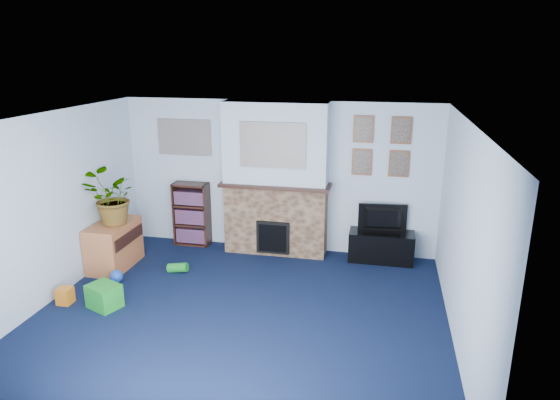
% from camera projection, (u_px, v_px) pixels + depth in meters
% --- Properties ---
extents(floor, '(5.00, 4.50, 0.01)m').
position_uv_depth(floor, '(241.00, 314.00, 6.16)').
color(floor, '#0D1632').
rests_on(floor, ground).
extents(ceiling, '(5.00, 4.50, 0.01)m').
position_uv_depth(ceiling, '(236.00, 119.00, 5.47)').
color(ceiling, white).
rests_on(ceiling, wall_back).
extents(wall_back, '(5.00, 0.04, 2.40)m').
position_uv_depth(wall_back, '(278.00, 177.00, 7.93)').
color(wall_back, silver).
rests_on(wall_back, ground).
extents(wall_front, '(5.00, 0.04, 2.40)m').
position_uv_depth(wall_front, '(152.00, 320.00, 3.71)').
color(wall_front, silver).
rests_on(wall_front, ground).
extents(wall_left, '(0.04, 4.50, 2.40)m').
position_uv_depth(wall_left, '(49.00, 209.00, 6.31)').
color(wall_left, silver).
rests_on(wall_left, ground).
extents(wall_right, '(0.04, 4.50, 2.40)m').
position_uv_depth(wall_right, '(463.00, 238.00, 5.32)').
color(wall_right, silver).
rests_on(wall_right, ground).
extents(chimney_breast, '(1.72, 0.50, 2.40)m').
position_uv_depth(chimney_breast, '(276.00, 181.00, 7.74)').
color(chimney_breast, brown).
rests_on(chimney_breast, ground).
extents(collage_main, '(1.00, 0.03, 0.68)m').
position_uv_depth(collage_main, '(273.00, 145.00, 7.37)').
color(collage_main, gray).
rests_on(collage_main, chimney_breast).
extents(collage_left, '(0.90, 0.03, 0.58)m').
position_uv_depth(collage_left, '(184.00, 137.00, 8.05)').
color(collage_left, gray).
rests_on(collage_left, wall_back).
extents(portrait_tl, '(0.30, 0.03, 0.40)m').
position_uv_depth(portrait_tl, '(363.00, 129.00, 7.42)').
color(portrait_tl, brown).
rests_on(portrait_tl, wall_back).
extents(portrait_tr, '(0.30, 0.03, 0.40)m').
position_uv_depth(portrait_tr, '(401.00, 130.00, 7.31)').
color(portrait_tr, brown).
rests_on(portrait_tr, wall_back).
extents(portrait_bl, '(0.30, 0.03, 0.40)m').
position_uv_depth(portrait_bl, '(362.00, 162.00, 7.57)').
color(portrait_bl, brown).
rests_on(portrait_bl, wall_back).
extents(portrait_br, '(0.30, 0.03, 0.40)m').
position_uv_depth(portrait_br, '(399.00, 164.00, 7.46)').
color(portrait_br, brown).
rests_on(portrait_br, wall_back).
extents(tv_stand, '(0.98, 0.41, 0.46)m').
position_uv_depth(tv_stand, '(381.00, 247.00, 7.67)').
color(tv_stand, black).
rests_on(tv_stand, ground).
extents(television, '(0.74, 0.17, 0.42)m').
position_uv_depth(television, '(383.00, 219.00, 7.56)').
color(television, black).
rests_on(television, tv_stand).
extents(bookshelf, '(0.58, 0.28, 1.05)m').
position_uv_depth(bookshelf, '(192.00, 215.00, 8.28)').
color(bookshelf, black).
rests_on(bookshelf, ground).
extents(sideboard, '(0.49, 0.89, 0.69)m').
position_uv_depth(sideboard, '(114.00, 245.00, 7.43)').
color(sideboard, '#B36539').
rests_on(sideboard, ground).
extents(potted_plant, '(0.95, 0.96, 0.81)m').
position_uv_depth(potted_plant, '(110.00, 198.00, 7.16)').
color(potted_plant, '#26661E').
rests_on(potted_plant, sideboard).
extents(mantel_clock, '(0.09, 0.06, 0.13)m').
position_uv_depth(mantel_clock, '(276.00, 179.00, 7.68)').
color(mantel_clock, gold).
rests_on(mantel_clock, chimney_breast).
extents(mantel_candle, '(0.04, 0.04, 0.14)m').
position_uv_depth(mantel_candle, '(290.00, 179.00, 7.64)').
color(mantel_candle, '#B2BFC6').
rests_on(mantel_candle, chimney_breast).
extents(mantel_teddy, '(0.12, 0.12, 0.12)m').
position_uv_depth(mantel_teddy, '(242.00, 178.00, 7.79)').
color(mantel_teddy, gray).
rests_on(mantel_teddy, chimney_breast).
extents(mantel_can, '(0.06, 0.06, 0.13)m').
position_uv_depth(mantel_can, '(321.00, 182.00, 7.55)').
color(mantel_can, orange).
rests_on(mantel_can, chimney_breast).
extents(green_crate, '(0.47, 0.43, 0.31)m').
position_uv_depth(green_crate, '(104.00, 297.00, 6.29)').
color(green_crate, '#198C26').
rests_on(green_crate, ground).
extents(toy_ball, '(0.18, 0.18, 0.18)m').
position_uv_depth(toy_ball, '(116.00, 276.00, 6.98)').
color(toy_ball, blue).
rests_on(toy_ball, ground).
extents(toy_block, '(0.18, 0.18, 0.22)m').
position_uv_depth(toy_block, '(65.00, 295.00, 6.39)').
color(toy_block, orange).
rests_on(toy_block, ground).
extents(toy_tube, '(0.31, 0.14, 0.18)m').
position_uv_depth(toy_tube, '(178.00, 268.00, 7.31)').
color(toy_tube, '#198C26').
rests_on(toy_tube, ground).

